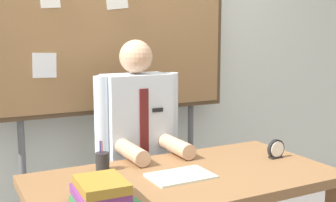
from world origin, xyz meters
The scene contains 8 objects.
back_wall centered at (0.00, 1.18, 1.35)m, with size 6.40×0.08×2.70m, color silver.
desk centered at (0.00, 0.00, 0.65)m, with size 1.53×0.78×0.75m.
person centered at (0.00, 0.59, 0.66)m, with size 0.55×0.56×1.42m.
bulletin_board centered at (0.00, 0.97, 1.43)m, with size 1.71×0.09×1.99m.
book_stack centered at (-0.49, -0.17, 0.80)m, with size 0.24×0.27×0.11m.
open_notebook centered at (-0.03, -0.02, 0.76)m, with size 0.31×0.21×0.01m, color silver.
desk_clock centered at (0.61, 0.02, 0.80)m, with size 0.11×0.04×0.11m.
pen_holder centered at (-0.34, 0.26, 0.80)m, with size 0.07×0.07×0.16m.
Camera 1 is at (-1.03, -1.79, 1.45)m, focal length 45.92 mm.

